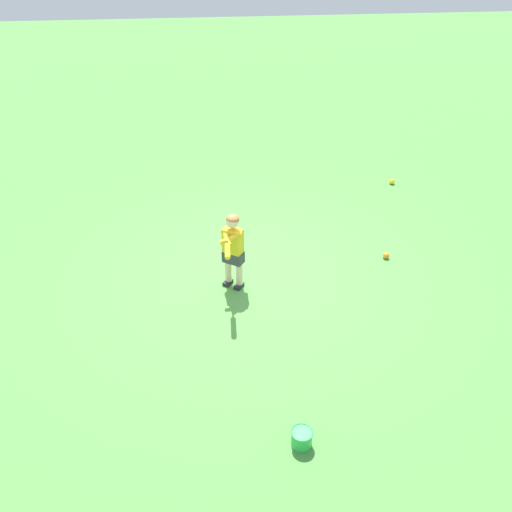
{
  "coord_description": "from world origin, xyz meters",
  "views": [
    {
      "loc": [
        6.02,
        -0.55,
        4.35
      ],
      "look_at": [
        0.21,
        0.1,
        0.45
      ],
      "focal_mm": 37.36,
      "sensor_mm": 36.0,
      "label": 1
    }
  ],
  "objects_px": {
    "play_ball_behind_batter": "(392,181)",
    "toy_bucket": "(302,438)",
    "play_ball_far_left": "(386,255)",
    "child_batter": "(232,246)"
  },
  "relations": [
    {
      "from": "play_ball_far_left",
      "to": "toy_bucket",
      "type": "height_order",
      "value": "toy_bucket"
    },
    {
      "from": "play_ball_far_left",
      "to": "toy_bucket",
      "type": "relative_size",
      "value": 0.44
    },
    {
      "from": "child_batter",
      "to": "toy_bucket",
      "type": "relative_size",
      "value": 5.0
    },
    {
      "from": "play_ball_behind_batter",
      "to": "toy_bucket",
      "type": "distance_m",
      "value": 6.04
    },
    {
      "from": "play_ball_behind_batter",
      "to": "toy_bucket",
      "type": "xyz_separation_m",
      "value": [
        5.41,
        -2.69,
        0.05
      ]
    },
    {
      "from": "child_batter",
      "to": "toy_bucket",
      "type": "height_order",
      "value": "child_batter"
    },
    {
      "from": "child_batter",
      "to": "toy_bucket",
      "type": "xyz_separation_m",
      "value": [
        2.6,
        0.45,
        -0.55
      ]
    },
    {
      "from": "play_ball_behind_batter",
      "to": "play_ball_far_left",
      "type": "xyz_separation_m",
      "value": [
        2.38,
        -0.88,
        -0.0
      ]
    },
    {
      "from": "child_batter",
      "to": "play_ball_far_left",
      "type": "xyz_separation_m",
      "value": [
        -0.43,
        2.26,
        -0.6
      ]
    },
    {
      "from": "play_ball_behind_batter",
      "to": "toy_bucket",
      "type": "height_order",
      "value": "toy_bucket"
    }
  ]
}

